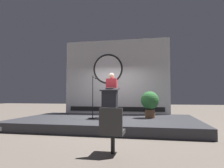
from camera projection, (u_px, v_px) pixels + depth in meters
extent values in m
plane|color=#6B6056|center=(107.00, 126.00, 7.53)|extent=(40.00, 40.00, 0.00)
cube|color=#333338|center=(107.00, 122.00, 7.54)|extent=(6.40, 4.00, 0.30)
cube|color=silver|center=(116.00, 77.00, 9.46)|extent=(4.84, 0.10, 3.41)
cylinder|color=black|center=(108.00, 69.00, 9.50)|extent=(1.39, 0.02, 1.39)
cylinder|color=white|center=(108.00, 69.00, 9.50)|extent=(1.24, 0.02, 1.24)
cube|color=black|center=(116.00, 109.00, 9.32)|extent=(4.36, 0.02, 0.20)
cube|color=#26262B|center=(110.00, 104.00, 7.34)|extent=(0.52, 0.40, 1.02)
cube|color=#26262B|center=(110.00, 89.00, 7.38)|extent=(0.64, 0.50, 0.13)
cube|color=black|center=(110.00, 88.00, 7.36)|extent=(0.28, 0.20, 0.06)
cylinder|color=black|center=(112.00, 106.00, 7.81)|extent=(0.26, 0.26, 0.84)
cube|color=red|center=(112.00, 87.00, 7.86)|extent=(0.40, 0.24, 0.64)
sphere|color=beige|center=(112.00, 76.00, 7.88)|extent=(0.22, 0.22, 0.22)
cylinder|color=black|center=(93.00, 118.00, 7.29)|extent=(0.24, 0.24, 0.02)
cylinder|color=black|center=(93.00, 97.00, 7.33)|extent=(0.03, 0.03, 1.54)
cylinder|color=black|center=(94.00, 78.00, 7.57)|extent=(0.02, 0.41, 0.02)
sphere|color=#262626|center=(96.00, 78.00, 7.77)|extent=(0.07, 0.07, 0.07)
cylinder|color=brown|center=(150.00, 114.00, 7.56)|extent=(0.36, 0.36, 0.30)
sphere|color=#2D6B33|center=(150.00, 100.00, 7.59)|extent=(0.67, 0.67, 0.67)
cylinder|color=black|center=(113.00, 144.00, 3.97)|extent=(0.08, 0.08, 0.37)
cube|color=#333333|center=(113.00, 132.00, 3.98)|extent=(0.44, 0.44, 0.08)
cube|color=#333333|center=(111.00, 120.00, 3.80)|extent=(0.44, 0.06, 0.44)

